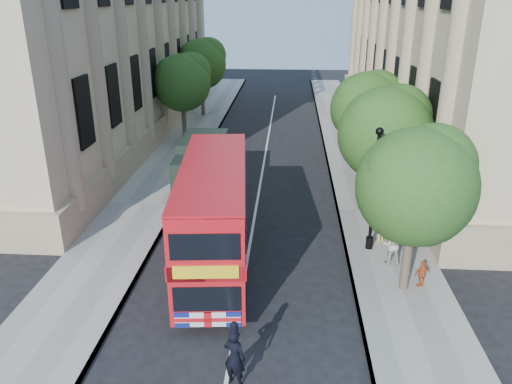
% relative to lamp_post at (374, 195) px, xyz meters
% --- Properties ---
extents(ground, '(120.00, 120.00, 0.00)m').
position_rel_lamp_post_xyz_m(ground, '(-5.00, -6.00, -2.51)').
color(ground, black).
rests_on(ground, ground).
extents(pavement_right, '(3.50, 80.00, 0.12)m').
position_rel_lamp_post_xyz_m(pavement_right, '(0.75, 4.00, -2.45)').
color(pavement_right, gray).
rests_on(pavement_right, ground).
extents(pavement_left, '(3.50, 80.00, 0.12)m').
position_rel_lamp_post_xyz_m(pavement_left, '(-10.75, 4.00, -2.45)').
color(pavement_left, gray).
rests_on(pavement_left, ground).
extents(building_right, '(12.00, 38.00, 18.00)m').
position_rel_lamp_post_xyz_m(building_right, '(8.80, 18.00, 6.49)').
color(building_right, tan).
rests_on(building_right, ground).
extents(building_left, '(12.00, 38.00, 18.00)m').
position_rel_lamp_post_xyz_m(building_left, '(-18.80, 18.00, 6.49)').
color(building_left, tan).
rests_on(building_left, ground).
extents(tree_right_near, '(4.00, 4.00, 6.08)m').
position_rel_lamp_post_xyz_m(tree_right_near, '(0.84, -2.97, 1.74)').
color(tree_right_near, '#473828').
rests_on(tree_right_near, ground).
extents(tree_right_mid, '(4.20, 4.20, 6.37)m').
position_rel_lamp_post_xyz_m(tree_right_mid, '(0.84, 3.03, 1.93)').
color(tree_right_mid, '#473828').
rests_on(tree_right_mid, ground).
extents(tree_right_far, '(4.00, 4.00, 6.15)m').
position_rel_lamp_post_xyz_m(tree_right_far, '(0.84, 9.03, 1.80)').
color(tree_right_far, '#473828').
rests_on(tree_right_far, ground).
extents(tree_left_far, '(4.00, 4.00, 6.30)m').
position_rel_lamp_post_xyz_m(tree_left_far, '(-10.96, 16.03, 1.93)').
color(tree_left_far, '#473828').
rests_on(tree_left_far, ground).
extents(tree_left_back, '(4.20, 4.20, 6.65)m').
position_rel_lamp_post_xyz_m(tree_left_back, '(-10.96, 24.03, 2.20)').
color(tree_left_back, '#473828').
rests_on(tree_left_back, ground).
extents(lamp_post, '(0.32, 0.32, 5.16)m').
position_rel_lamp_post_xyz_m(lamp_post, '(0.00, 0.00, 0.00)').
color(lamp_post, black).
rests_on(lamp_post, pavement_right).
extents(double_decker_bus, '(3.12, 9.03, 4.09)m').
position_rel_lamp_post_xyz_m(double_decker_bus, '(-6.18, -1.72, -0.25)').
color(double_decker_bus, '#B90C13').
rests_on(double_decker_bus, ground).
extents(box_van, '(2.31, 5.46, 3.10)m').
position_rel_lamp_post_xyz_m(box_van, '(-7.86, 5.35, -0.99)').
color(box_van, black).
rests_on(box_van, ground).
extents(police_constable, '(0.76, 0.64, 1.76)m').
position_rel_lamp_post_xyz_m(police_constable, '(-4.75, -8.00, -1.63)').
color(police_constable, black).
rests_on(police_constable, ground).
extents(woman_pedestrian, '(0.81, 0.65, 1.62)m').
position_rel_lamp_post_xyz_m(woman_pedestrian, '(0.65, -1.17, -1.58)').
color(woman_pedestrian, beige).
rests_on(woman_pedestrian, pavement_right).
extents(child_a, '(0.65, 0.43, 1.03)m').
position_rel_lamp_post_xyz_m(child_a, '(1.45, -2.84, -1.87)').
color(child_a, '#C65123').
rests_on(child_a, pavement_right).
extents(child_b, '(0.77, 0.46, 1.18)m').
position_rel_lamp_post_xyz_m(child_b, '(0.57, 0.67, -1.80)').
color(child_b, '#EDD950').
rests_on(child_b, pavement_right).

